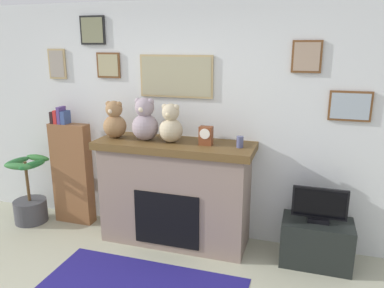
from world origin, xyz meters
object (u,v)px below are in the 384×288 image
tv_stand (316,242)px  teddy_bear_grey (171,125)px  teddy_bear_cream (115,121)px  potted_plant (30,201)px  mantel_clock (206,136)px  bookshelf (72,172)px  teddy_bear_brown (145,121)px  television (319,206)px  fireplace (175,192)px  candle_jar (240,142)px

tv_stand → teddy_bear_grey: teddy_bear_grey is taller
tv_stand → teddy_bear_cream: (-2.19, 0.01, 1.10)m
teddy_bear_cream → potted_plant: bearing=-176.1°
tv_stand → mantel_clock: size_ratio=3.56×
potted_plant → teddy_bear_cream: size_ratio=1.99×
teddy_bear_cream → teddy_bear_grey: (0.65, 0.00, -0.00)m
bookshelf → potted_plant: bookshelf is taller
mantel_clock → teddy_bear_cream: bearing=180.0°
mantel_clock → teddy_bear_brown: bearing=179.9°
potted_plant → television: size_ratio=1.56×
fireplace → television: 1.50m
bookshelf → teddy_bear_cream: 0.96m
mantel_clock → teddy_bear_cream: (-1.04, 0.00, 0.09)m
tv_stand → mantel_clock: mantel_clock is taller
mantel_clock → teddy_bear_brown: size_ratio=0.42×
candle_jar → teddy_bear_brown: 1.04m
tv_stand → mantel_clock: 1.53m
fireplace → television: fireplace is taller
fireplace → tv_stand: bearing=-0.9°
fireplace → bookshelf: bookshelf is taller
teddy_bear_cream → candle_jar: bearing=0.0°
fireplace → potted_plant: 1.90m
potted_plant → candle_jar: size_ratio=7.09×
mantel_clock → teddy_bear_brown: teddy_bear_brown is taller
teddy_bear_grey → television: bearing=-0.2°
candle_jar → television: bearing=-0.5°
fireplace → potted_plant: fireplace is taller
fireplace → bookshelf: (-1.36, 0.08, 0.07)m
television → candle_jar: bearing=179.5°
television → bookshelf: bearing=178.0°
tv_stand → teddy_bear_brown: 2.14m
potted_plant → mantel_clock: size_ratio=4.25×
television → teddy_bear_cream: (-2.19, 0.01, 0.71)m
teddy_bear_brown → bookshelf: bearing=174.8°
potted_plant → television: bearing=1.3°
tv_stand → teddy_bear_brown: size_ratio=1.49×
potted_plant → tv_stand: potted_plant is taller
fireplace → teddy_bear_cream: (-0.69, -0.02, 0.75)m
mantel_clock → teddy_bear_brown: 0.68m
mantel_clock → fireplace: bearing=176.9°
television → teddy_bear_cream: bearing=179.8°
fireplace → tv_stand: size_ratio=2.49×
fireplace → potted_plant: bearing=-176.9°
teddy_bear_cream → teddy_bear_brown: teddy_bear_brown is taller
teddy_bear_grey → fireplace: bearing=28.6°
mantel_clock → potted_plant: bearing=-177.9°
tv_stand → teddy_bear_cream: bearing=179.9°
bookshelf → television: bearing=-2.0°
teddy_bear_brown → teddy_bear_grey: bearing=0.0°
television → fireplace: bearing=179.1°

